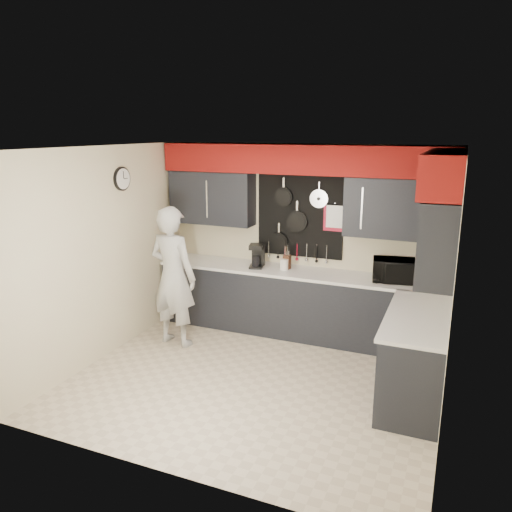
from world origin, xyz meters
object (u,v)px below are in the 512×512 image
at_px(coffee_maker, 257,255).
at_px(knife_block, 287,262).
at_px(microwave, 394,270).
at_px(person, 173,277).
at_px(utensil_crock, 284,264).

bearing_deg(coffee_maker, knife_block, -3.99).
relative_size(knife_block, coffee_maker, 0.59).
xyz_separation_m(microwave, person, (-2.66, -0.91, -0.14)).
bearing_deg(utensil_crock, knife_block, 65.43).
bearing_deg(utensil_crock, microwave, 1.02).
bearing_deg(microwave, knife_block, 169.06).
distance_m(knife_block, coffee_maker, 0.43).
xyz_separation_m(knife_block, person, (-1.24, -0.94, -0.09)).
relative_size(microwave, knife_block, 2.64).
bearing_deg(knife_block, coffee_maker, -164.64).
relative_size(microwave, coffee_maker, 1.56).
distance_m(utensil_crock, coffee_maker, 0.40).
bearing_deg(utensil_crock, person, -143.79).
relative_size(microwave, person, 0.28).
bearing_deg(microwave, utensil_crock, 171.04).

